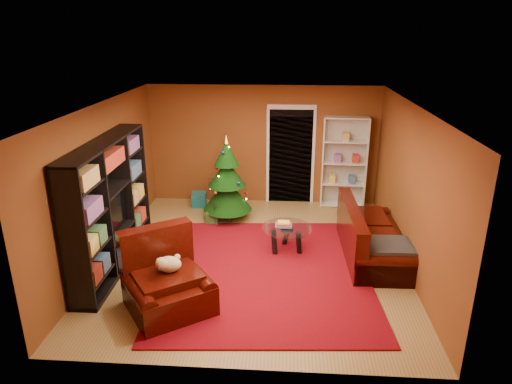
# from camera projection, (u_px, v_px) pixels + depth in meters

# --- Properties ---
(floor) EXTENTS (5.00, 5.50, 0.05)m
(floor) POSITION_uv_depth(u_px,v_px,m) (254.00, 258.00, 7.86)
(floor) COLOR olive
(floor) RESTS_ON ground
(ceiling) EXTENTS (5.00, 5.50, 0.05)m
(ceiling) POSITION_uv_depth(u_px,v_px,m) (254.00, 104.00, 6.97)
(ceiling) COLOR silver
(ceiling) RESTS_ON wall_back
(wall_back) EXTENTS (5.00, 0.05, 2.60)m
(wall_back) POSITION_uv_depth(u_px,v_px,m) (263.00, 145.00, 10.02)
(wall_back) COLOR brown
(wall_back) RESTS_ON ground
(wall_left) EXTENTS (0.05, 5.50, 2.60)m
(wall_left) POSITION_uv_depth(u_px,v_px,m) (103.00, 182.00, 7.58)
(wall_left) COLOR brown
(wall_left) RESTS_ON ground
(wall_right) EXTENTS (0.05, 5.50, 2.60)m
(wall_right) POSITION_uv_depth(u_px,v_px,m) (412.00, 189.00, 7.25)
(wall_right) COLOR brown
(wall_right) RESTS_ON ground
(doorway) EXTENTS (1.06, 0.60, 2.16)m
(doorway) POSITION_uv_depth(u_px,v_px,m) (290.00, 157.00, 10.02)
(doorway) COLOR black
(doorway) RESTS_ON floor
(rug) EXTENTS (3.54, 4.06, 0.02)m
(rug) POSITION_uv_depth(u_px,v_px,m) (264.00, 271.00, 7.37)
(rug) COLOR maroon
(rug) RESTS_ON floor
(media_unit) EXTENTS (0.45, 2.75, 2.10)m
(media_unit) POSITION_uv_depth(u_px,v_px,m) (110.00, 206.00, 7.25)
(media_unit) COLOR black
(media_unit) RESTS_ON floor
(christmas_tree) EXTENTS (1.25, 1.25, 1.77)m
(christmas_tree) POSITION_uv_depth(u_px,v_px,m) (227.00, 179.00, 9.15)
(christmas_tree) COLOR black
(christmas_tree) RESTS_ON floor
(gift_box_teal) EXTENTS (0.33, 0.33, 0.31)m
(gift_box_teal) POSITION_uv_depth(u_px,v_px,m) (199.00, 199.00, 10.08)
(gift_box_teal) COLOR #14616F
(gift_box_teal) RESTS_ON floor
(gift_box_green) EXTENTS (0.27, 0.27, 0.25)m
(gift_box_green) POSITION_uv_depth(u_px,v_px,m) (213.00, 217.00, 9.20)
(gift_box_green) COLOR #2D5F29
(gift_box_green) RESTS_ON floor
(white_bookshelf) EXTENTS (0.96, 0.39, 2.03)m
(white_bookshelf) POSITION_uv_depth(u_px,v_px,m) (344.00, 163.00, 9.82)
(white_bookshelf) COLOR white
(white_bookshelf) RESTS_ON floor
(armchair) EXTENTS (1.60, 1.60, 0.90)m
(armchair) POSITION_uv_depth(u_px,v_px,m) (168.00, 281.00, 6.25)
(armchair) COLOR black
(armchair) RESTS_ON rug
(dog) EXTENTS (0.50, 0.47, 0.29)m
(dog) POSITION_uv_depth(u_px,v_px,m) (169.00, 264.00, 6.24)
(dog) COLOR beige
(dog) RESTS_ON armchair
(sofa) EXTENTS (1.00, 2.14, 0.91)m
(sofa) POSITION_uv_depth(u_px,v_px,m) (374.00, 232.00, 7.75)
(sofa) COLOR black
(sofa) RESTS_ON rug
(coffee_table) EXTENTS (0.89, 0.89, 0.56)m
(coffee_table) POSITION_uv_depth(u_px,v_px,m) (286.00, 239.00, 7.99)
(coffee_table) COLOR gray
(coffee_table) RESTS_ON rug
(acrylic_chair) EXTENTS (0.55, 0.57, 0.80)m
(acrylic_chair) POSITION_uv_depth(u_px,v_px,m) (221.00, 203.00, 9.18)
(acrylic_chair) COLOR #66605B
(acrylic_chair) RESTS_ON rug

